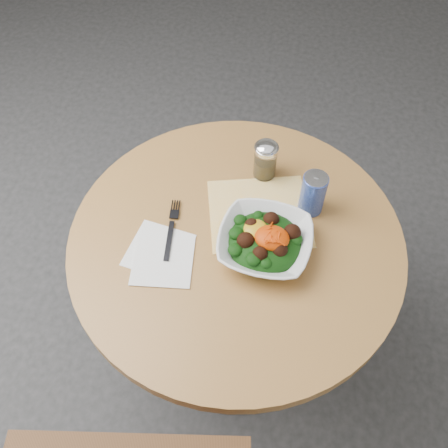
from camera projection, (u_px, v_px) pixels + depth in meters
The scene contains 8 objects.
ground at pixel (232, 345), 1.94m from camera, with size 6.00×6.00×0.00m, color #2A2A2C.
table at pixel (235, 274), 1.49m from camera, with size 0.90×0.90×0.75m.
cloth_napkin at pixel (259, 213), 1.38m from camera, with size 0.27×0.25×0.00m, color #F29F0C.
paper_napkins at pixel (161, 255), 1.30m from camera, with size 0.19×0.21×0.00m.
salad_bowl at pixel (265, 241), 1.28m from camera, with size 0.26×0.26×0.09m.
fork at pixel (172, 227), 1.34m from camera, with size 0.04×0.20×0.00m.
spice_shaker at pixel (265, 160), 1.41m from camera, with size 0.07×0.07×0.12m.
beverage_can at pixel (313, 193), 1.34m from camera, with size 0.07×0.07×0.13m.
Camera 1 is at (0.11, -0.74, 1.85)m, focal length 40.00 mm.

